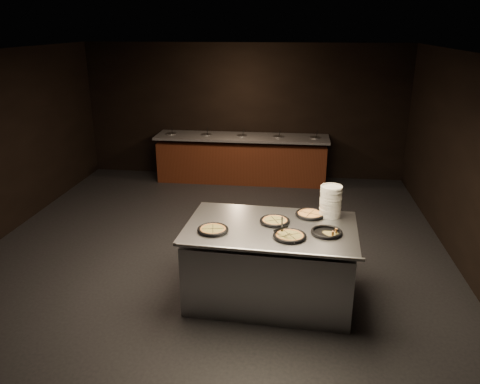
{
  "coord_description": "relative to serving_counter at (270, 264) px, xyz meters",
  "views": [
    {
      "loc": [
        1.14,
        -6.16,
        3.26
      ],
      "look_at": [
        0.36,
        0.3,
        0.91
      ],
      "focal_mm": 35.0,
      "sensor_mm": 36.0,
      "label": 1
    }
  ],
  "objects": [
    {
      "name": "room",
      "position": [
        -0.89,
        1.03,
        0.98
      ],
      "size": [
        7.02,
        8.02,
        2.92
      ],
      "color": "black",
      "rests_on": "ground"
    },
    {
      "name": "salad_bar",
      "position": [
        -0.89,
        4.59,
        -0.03
      ],
      "size": [
        3.7,
        0.83,
        1.18
      ],
      "color": "#572414",
      "rests_on": "ground"
    },
    {
      "name": "serving_counter",
      "position": [
        0.0,
        0.0,
        0.0
      ],
      "size": [
        2.1,
        1.41,
        0.98
      ],
      "rotation": [
        0.0,
        0.0,
        -0.05
      ],
      "color": "silver",
      "rests_on": "ground"
    },
    {
      "name": "plate_stack",
      "position": [
        0.72,
        0.41,
        0.71
      ],
      "size": [
        0.27,
        0.27,
        0.39
      ],
      "primitive_type": "cylinder",
      "color": "white",
      "rests_on": "serving_counter"
    },
    {
      "name": "pan_veggie_whole",
      "position": [
        -0.67,
        -0.22,
        0.53
      ],
      "size": [
        0.37,
        0.37,
        0.04
      ],
      "rotation": [
        0.0,
        0.0,
        0.18
      ],
      "color": "black",
      "rests_on": "serving_counter"
    },
    {
      "name": "pan_cheese_whole",
      "position": [
        0.04,
        0.12,
        0.53
      ],
      "size": [
        0.37,
        0.37,
        0.04
      ],
      "rotation": [
        0.0,
        0.0,
        0.42
      ],
      "color": "black",
      "rests_on": "serving_counter"
    },
    {
      "name": "pan_cheese_slices_a",
      "position": [
        0.47,
        0.39,
        0.53
      ],
      "size": [
        0.37,
        0.37,
        0.04
      ],
      "rotation": [
        0.0,
        0.0,
        1.18
      ],
      "color": "black",
      "rests_on": "serving_counter"
    },
    {
      "name": "pan_cheese_slices_b",
      "position": [
        0.23,
        -0.28,
        0.53
      ],
      "size": [
        0.38,
        0.38,
        0.04
      ],
      "rotation": [
        0.0,
        0.0,
        2.11
      ],
      "color": "black",
      "rests_on": "serving_counter"
    },
    {
      "name": "pan_veggie_slices",
      "position": [
        0.65,
        -0.13,
        0.53
      ],
      "size": [
        0.36,
        0.36,
        0.04
      ],
      "rotation": [
        0.0,
        0.0,
        -0.92
      ],
      "color": "black",
      "rests_on": "serving_counter"
    },
    {
      "name": "server_left",
      "position": [
        0.13,
        -0.07,
        0.58
      ],
      "size": [
        0.09,
        0.29,
        0.14
      ],
      "rotation": [
        0.0,
        0.0,
        1.65
      ],
      "color": "silver",
      "rests_on": "serving_counter"
    },
    {
      "name": "server_right",
      "position": [
        0.16,
        -0.33,
        0.6
      ],
      "size": [
        0.31,
        0.25,
        0.17
      ],
      "rotation": [
        0.0,
        0.0,
        -0.61
      ],
      "color": "silver",
      "rests_on": "serving_counter"
    }
  ]
}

